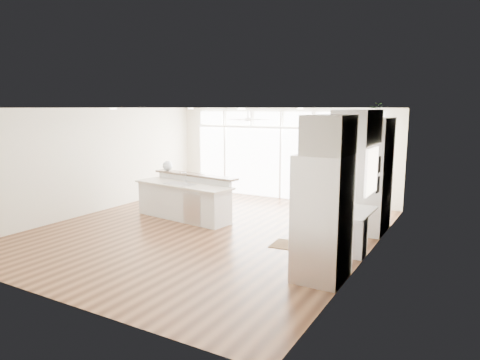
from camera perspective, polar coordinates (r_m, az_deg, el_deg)
The scene contains 24 objects.
floor at distance 9.65m, azimuth -4.39°, elevation -6.74°, with size 7.00×8.00×0.02m, color #472715.
ceiling at distance 9.26m, azimuth -4.60°, elevation 9.57°, with size 7.00×8.00×0.02m, color white.
wall_back at distance 12.83m, azimuth 5.60°, elevation 3.52°, with size 7.00×0.04×2.70m, color silver.
wall_front at distance 6.51m, azimuth -24.72°, elevation -3.29°, with size 7.00×0.04×2.70m, color silver.
wall_left at distance 11.67m, azimuth -18.87°, elevation 2.45°, with size 0.04×8.00×2.70m, color silver.
wall_right at distance 7.96m, azimuth 16.85°, elevation -0.59°, with size 0.04×8.00×2.70m, color silver.
glass_wall at distance 12.82m, azimuth 5.47°, elevation 2.17°, with size 5.80×0.06×2.08m, color white.
transom_row at distance 12.71m, azimuth 5.57°, elevation 8.12°, with size 5.90×0.06×0.40m, color white.
desk_window at distance 8.22m, azimuth 17.12°, elevation 1.13°, with size 0.04×0.85×0.85m, color white.
ceiling_fan at distance 11.91m, azimuth 1.08°, elevation 8.55°, with size 1.16×1.16×0.32m, color white.
recessed_lights at distance 9.42m, azimuth -3.91°, elevation 9.46°, with size 3.40×3.00×0.02m, color white.
oven_cabinet at distance 9.78m, azimuth 17.33°, elevation 0.63°, with size 0.64×1.20×2.50m, color silver.
desk_nook at distance 8.54m, azimuth 14.56°, elevation -6.48°, with size 0.72×1.30×0.76m, color silver.
upper_cabinets at distance 8.22m, azimuth 15.42°, elevation 6.81°, with size 0.64×1.30×0.64m, color silver.
refrigerator at distance 6.86m, azimuth 10.96°, elevation -4.95°, with size 0.76×0.90×2.00m, color silver.
fridge_cabinet at distance 6.64m, azimuth 11.81°, elevation 5.93°, with size 0.64×0.90×0.60m, color silver.
framed_photos at distance 8.84m, azimuth 17.97°, elevation 0.67°, with size 0.06×0.22×0.80m, color black.
kitchen_island at distance 10.58m, azimuth -7.58°, elevation -2.31°, with size 2.67×1.01×1.06m, color silver.
rug at distance 8.64m, azimuth 7.15°, elevation -8.65°, with size 0.85×0.62×0.01m, color #352211.
office_chair at distance 8.71m, azimuth 10.55°, elevation -5.00°, with size 0.55×0.51×1.06m, color black.
fishbowl at distance 11.41m, azimuth -9.65°, elevation 1.88°, with size 0.26×0.26×0.26m, color silver.
monitor at distance 8.42m, azimuth 14.21°, elevation -2.62°, with size 0.08×0.48×0.40m, color black.
keyboard at distance 8.51m, azimuth 13.05°, elevation -3.78°, with size 0.11×0.30×0.02m, color silver.
potted_plant at distance 9.67m, azimuth 17.74°, elevation 8.68°, with size 0.28×0.31×0.24m, color #2F5424.
Camera 1 is at (5.21, -7.65, 2.70)m, focal length 32.00 mm.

